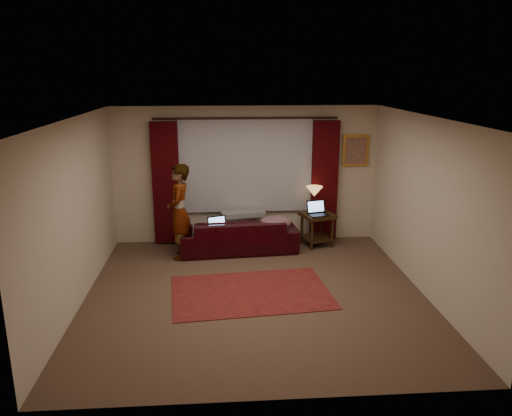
{
  "coord_description": "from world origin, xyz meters",
  "views": [
    {
      "loc": [
        -0.49,
        -6.82,
        3.2
      ],
      "look_at": [
        0.1,
        1.2,
        1.0
      ],
      "focal_mm": 35.0,
      "sensor_mm": 36.0,
      "label": 1
    }
  ],
  "objects": [
    {
      "name": "person",
      "position": [
        -1.21,
        1.62,
        0.84
      ],
      "size": [
        0.51,
        0.51,
        1.68
      ],
      "primitive_type": "imported",
      "rotation": [
        0.0,
        0.0,
        -1.61
      ],
      "color": "gray",
      "rests_on": "floor"
    },
    {
      "name": "laptop_sofa",
      "position": [
        -0.52,
        1.72,
        0.56
      ],
      "size": [
        0.46,
        0.48,
        0.25
      ],
      "primitive_type": null,
      "rotation": [
        0.0,
        0.0,
        0.38
      ],
      "color": "black",
      "rests_on": "sofa"
    },
    {
      "name": "wall_front",
      "position": [
        0.0,
        -2.5,
        1.3
      ],
      "size": [
        5.0,
        0.02,
        2.6
      ],
      "primitive_type": "cube",
      "color": "beige",
      "rests_on": "ground"
    },
    {
      "name": "wall_left",
      "position": [
        -2.5,
        0.0,
        1.3
      ],
      "size": [
        0.02,
        5.0,
        2.6
      ],
      "primitive_type": "cube",
      "color": "beige",
      "rests_on": "ground"
    },
    {
      "name": "drape_right",
      "position": [
        1.5,
        2.39,
        1.18
      ],
      "size": [
        0.5,
        0.14,
        2.3
      ],
      "primitive_type": "cube",
      "color": "#340407",
      "rests_on": "floor"
    },
    {
      "name": "tiffany_lamp",
      "position": [
        1.27,
        2.16,
        0.88
      ],
      "size": [
        0.43,
        0.43,
        0.49
      ],
      "primitive_type": null,
      "rotation": [
        0.0,
        0.0,
        0.6
      ],
      "color": "#A38C4D",
      "rests_on": "end_table"
    },
    {
      "name": "wall_right",
      "position": [
        2.5,
        0.0,
        1.3
      ],
      "size": [
        0.02,
        5.0,
        2.6
      ],
      "primitive_type": "cube",
      "color": "beige",
      "rests_on": "ground"
    },
    {
      "name": "curtain_rod",
      "position": [
        0.0,
        2.39,
        2.38
      ],
      "size": [
        0.04,
        0.04,
        3.4
      ],
      "primitive_type": "cylinder",
      "color": "black",
      "rests_on": "wall_back"
    },
    {
      "name": "end_table",
      "position": [
        1.32,
        2.08,
        0.32
      ],
      "size": [
        0.69,
        0.69,
        0.64
      ],
      "primitive_type": "cube",
      "rotation": [
        0.0,
        0.0,
        0.29
      ],
      "color": "black",
      "rests_on": "floor"
    },
    {
      "name": "wall_back",
      "position": [
        0.0,
        2.5,
        1.3
      ],
      "size": [
        5.0,
        0.02,
        2.6
      ],
      "primitive_type": "cube",
      "color": "beige",
      "rests_on": "ground"
    },
    {
      "name": "laptop_table",
      "position": [
        1.32,
        1.94,
        0.76
      ],
      "size": [
        0.44,
        0.46,
        0.26
      ],
      "primitive_type": null,
      "rotation": [
        0.0,
        0.0,
        0.24
      ],
      "color": "black",
      "rests_on": "end_table"
    },
    {
      "name": "ceiling",
      "position": [
        0.0,
        0.0,
        2.6
      ],
      "size": [
        5.0,
        5.0,
        0.02
      ],
      "primitive_type": "cube",
      "color": "silver",
      "rests_on": "ground"
    },
    {
      "name": "picture_frame",
      "position": [
        2.1,
        2.47,
        1.75
      ],
      "size": [
        0.5,
        0.04,
        0.6
      ],
      "primitive_type": "cube",
      "color": "#BD832D",
      "rests_on": "wall_back"
    },
    {
      "name": "sofa",
      "position": [
        -0.17,
        1.89,
        0.43
      ],
      "size": [
        2.19,
        1.08,
        0.86
      ],
      "primitive_type": "imported",
      "rotation": [
        0.0,
        0.0,
        3.22
      ],
      "color": "black",
      "rests_on": "floor"
    },
    {
      "name": "floor",
      "position": [
        0.0,
        0.0,
        -0.01
      ],
      "size": [
        5.0,
        5.0,
        0.01
      ],
      "primitive_type": "cube",
      "color": "brown",
      "rests_on": "ground"
    },
    {
      "name": "drape_left",
      "position": [
        -1.5,
        2.39,
        1.18
      ],
      "size": [
        0.5,
        0.14,
        2.3
      ],
      "primitive_type": "cube",
      "color": "#340407",
      "rests_on": "floor"
    },
    {
      "name": "sheer_curtain",
      "position": [
        0.0,
        2.44,
        1.5
      ],
      "size": [
        2.5,
        0.05,
        1.8
      ],
      "primitive_type": "cube",
      "color": "#A6A5AD",
      "rests_on": "wall_back"
    },
    {
      "name": "clothing_pile",
      "position": [
        0.5,
        1.78,
        0.55
      ],
      "size": [
        0.65,
        0.54,
        0.24
      ],
      "primitive_type": "ellipsoid",
      "rotation": [
        0.0,
        0.0,
        -0.18
      ],
      "color": "#7D515C",
      "rests_on": "sofa"
    },
    {
      "name": "area_rug",
      "position": [
        -0.06,
        0.05,
        0.01
      ],
      "size": [
        2.47,
        1.77,
        0.01
      ],
      "primitive_type": "cube",
      "rotation": [
        0.0,
        0.0,
        0.1
      ],
      "color": "maroon",
      "rests_on": "floor"
    },
    {
      "name": "throw_blanket",
      "position": [
        -0.08,
        2.17,
        0.87
      ],
      "size": [
        0.85,
        0.46,
        0.09
      ],
      "primitive_type": "cube",
      "rotation": [
        0.0,
        0.0,
        0.18
      ],
      "color": "gray",
      "rests_on": "sofa"
    }
  ]
}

